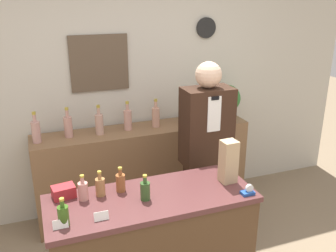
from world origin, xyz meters
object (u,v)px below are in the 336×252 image
object	(u,v)px
paper_bag	(228,161)
shopkeeper	(205,156)
tape_dispenser	(248,191)
potted_plant	(227,100)

from	to	relation	value
paper_bag	shopkeeper	bearing A→B (deg)	78.56
shopkeeper	tape_dispenser	size ratio (longest dim) A/B	18.95
potted_plant	paper_bag	bearing A→B (deg)	-118.22
shopkeeper	paper_bag	distance (m)	0.67
shopkeeper	tape_dispenser	world-z (taller)	shopkeeper
potted_plant	paper_bag	world-z (taller)	potted_plant
shopkeeper	potted_plant	distance (m)	0.89
potted_plant	shopkeeper	bearing A→B (deg)	-130.76
tape_dispenser	shopkeeper	bearing A→B (deg)	84.34
paper_bag	tape_dispenser	size ratio (longest dim) A/B	3.54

